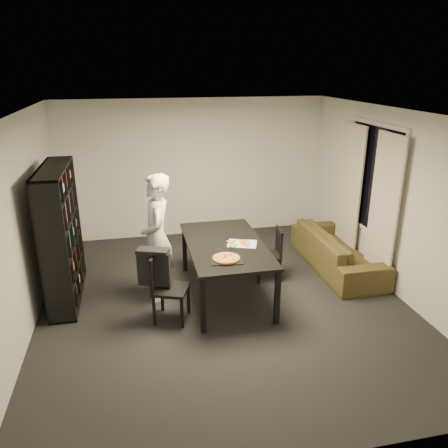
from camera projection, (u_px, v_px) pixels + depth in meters
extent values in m
cube|color=black|center=(223.00, 301.00, 6.20)|extent=(5.00, 5.50, 0.01)
cube|color=white|center=(223.00, 113.00, 5.30)|extent=(5.00, 5.50, 0.01)
cube|color=silver|center=(193.00, 169.00, 8.28)|extent=(5.00, 0.01, 2.60)
cube|color=silver|center=(301.00, 331.00, 3.22)|extent=(5.00, 0.01, 2.60)
cube|color=silver|center=(21.00, 228.00, 5.26)|extent=(0.01, 5.50, 2.60)
cube|color=silver|center=(394.00, 203.00, 6.24)|extent=(0.01, 5.50, 2.60)
cube|color=black|center=(373.00, 179.00, 6.72)|extent=(0.02, 1.40, 1.60)
cube|color=white|center=(373.00, 179.00, 6.72)|extent=(0.03, 1.52, 1.72)
cube|color=beige|center=(383.00, 211.00, 6.35)|extent=(0.03, 0.70, 2.25)
cube|color=beige|center=(350.00, 192.00, 7.30)|extent=(0.03, 0.70, 2.25)
cube|color=black|center=(61.00, 235.00, 6.00)|extent=(0.35, 1.50, 1.90)
cube|color=black|center=(225.00, 245.00, 6.13)|extent=(1.06, 1.91, 0.04)
cube|color=black|center=(203.00, 306.00, 5.34)|extent=(0.06, 0.06, 0.75)
cube|color=black|center=(277.00, 298.00, 5.53)|extent=(0.06, 0.06, 0.75)
cube|color=black|center=(185.00, 249.00, 7.00)|extent=(0.06, 0.06, 0.75)
cube|color=black|center=(242.00, 244.00, 7.19)|extent=(0.06, 0.06, 0.75)
cube|color=black|center=(171.00, 289.00, 5.62)|extent=(0.55, 0.55, 0.04)
cube|color=black|center=(156.00, 271.00, 5.56)|extent=(0.19, 0.41, 0.45)
cube|color=black|center=(155.00, 256.00, 5.49)|extent=(0.17, 0.39, 0.05)
cube|color=black|center=(182.00, 313.00, 5.50)|extent=(0.04, 0.04, 0.41)
cube|color=black|center=(188.00, 299.00, 5.84)|extent=(0.04, 0.04, 0.41)
cube|color=black|center=(154.00, 311.00, 5.55)|extent=(0.04, 0.04, 0.41)
cube|color=black|center=(162.00, 297.00, 5.89)|extent=(0.04, 0.04, 0.41)
cube|color=black|center=(268.00, 255.00, 6.73)|extent=(0.42, 0.42, 0.04)
cube|color=black|center=(279.00, 242.00, 6.67)|extent=(0.08, 0.38, 0.41)
cube|color=black|center=(280.00, 230.00, 6.60)|extent=(0.07, 0.36, 0.05)
cube|color=black|center=(255.00, 263.00, 6.93)|extent=(0.04, 0.04, 0.37)
cube|color=black|center=(259.00, 272.00, 6.63)|extent=(0.04, 0.04, 0.37)
cube|color=black|center=(275.00, 262.00, 6.96)|extent=(0.04, 0.04, 0.37)
cube|color=black|center=(280.00, 271.00, 6.66)|extent=(0.04, 0.04, 0.37)
cube|color=black|center=(154.00, 269.00, 5.55)|extent=(0.43, 0.22, 0.45)
cube|color=black|center=(153.00, 251.00, 5.47)|extent=(0.44, 0.31, 0.05)
imported|color=silver|center=(157.00, 238.00, 6.02)|extent=(0.44, 0.67, 1.81)
cube|color=black|center=(227.00, 260.00, 5.60)|extent=(0.43, 0.36, 0.01)
cylinder|color=#AC5C32|center=(226.00, 258.00, 5.59)|extent=(0.35, 0.35, 0.02)
cylinder|color=gold|center=(226.00, 257.00, 5.59)|extent=(0.31, 0.31, 0.01)
cube|color=white|center=(242.00, 244.00, 6.10)|extent=(0.48, 0.42, 0.01)
imported|color=#392C16|center=(337.00, 250.00, 7.13)|extent=(0.82, 2.09, 0.61)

